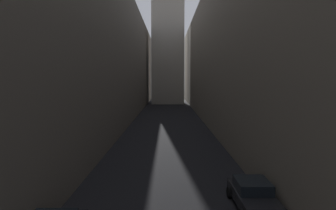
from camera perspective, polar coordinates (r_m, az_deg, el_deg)
ground_plane at (r=46.73m, az=0.14°, el=-3.29°), size 264.00×264.00×0.00m
building_block_left at (r=49.51m, az=-12.29°, el=8.57°), size 10.09×108.00×19.84m
building_block_right at (r=49.53m, az=12.75°, el=8.70°), size 10.38×108.00×20.07m
parked_car_right_third at (r=16.87m, az=15.75°, el=-15.78°), size 2.02×4.37×1.46m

